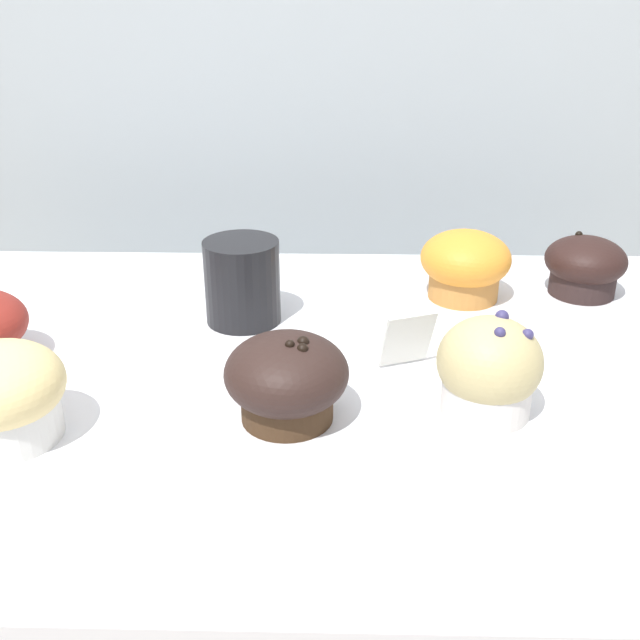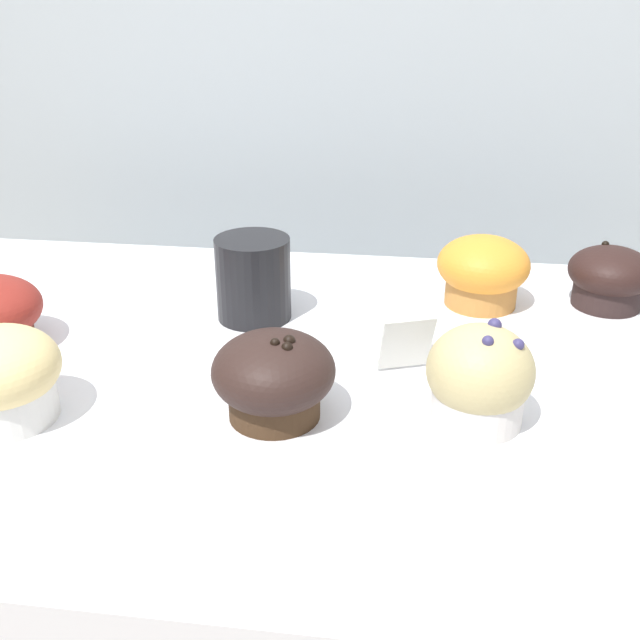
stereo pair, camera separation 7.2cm
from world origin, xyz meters
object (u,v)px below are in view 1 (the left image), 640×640
Objects in this scene: muffin_back_left at (2,394)px; muffin_front_right at (585,266)px; muffin_front_left at (489,370)px; coffee_cup at (242,279)px; muffin_front_center at (287,379)px; muffin_back_center at (465,265)px.

muffin_back_left reaches higher than muffin_front_right.
muffin_front_left is at bearing 7.06° from muffin_back_left.
muffin_back_left is 0.29m from coffee_cup.
muffin_front_center is 0.23m from muffin_back_left.
muffin_front_center is 1.03× the size of muffin_back_left.
muffin_front_right is at bearing 58.87° from muffin_front_left.
muffin_back_left is (-0.23, -0.03, 0.00)m from muffin_front_center.
muffin_back_left is at bearing -125.52° from coffee_cup.
muffin_front_center is at bearing -125.45° from muffin_back_center.
muffin_front_center is at bearing -73.10° from coffee_cup.
muffin_front_left is at bearing -121.13° from muffin_front_right.
muffin_front_right is (0.16, 0.27, -0.01)m from muffin_front_left.
muffin_front_left is 0.25m from muffin_back_center.
muffin_front_center reaches higher than muffin_front_right.
muffin_back_center is at bearing 54.55° from muffin_front_center.
muffin_front_center is 1.01× the size of muffin_back_center.
coffee_cup is at bearing -164.93° from muffin_back_center.
muffin_back_left is 0.40m from muffin_front_left.
muffin_front_right is at bearing 29.43° from muffin_back_left.
muffin_back_center is (0.02, 0.25, -0.00)m from muffin_front_left.
muffin_front_left is (0.17, 0.01, 0.00)m from muffin_front_center.
muffin_back_left is 0.99× the size of muffin_back_center.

